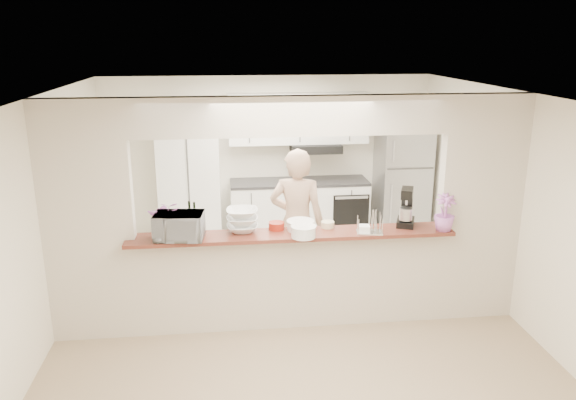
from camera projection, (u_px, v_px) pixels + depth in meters
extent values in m
plane|color=tan|center=(291.00, 324.00, 6.19)|extent=(6.00, 6.00, 0.00)
cube|color=beige|center=(278.00, 269.00, 7.67)|extent=(5.00, 2.90, 0.01)
cube|color=beige|center=(89.00, 224.00, 5.62)|extent=(0.90, 0.15, 2.50)
cube|color=beige|center=(479.00, 210.00, 6.07)|extent=(0.90, 0.15, 2.50)
cube|color=beige|center=(292.00, 116.00, 5.55)|extent=(3.20, 0.15, 0.40)
cube|color=beige|center=(291.00, 281.00, 6.05)|extent=(3.20, 0.15, 1.05)
cube|color=brown|center=(292.00, 235.00, 5.84)|extent=(3.40, 0.38, 0.04)
cube|color=white|center=(189.00, 177.00, 8.34)|extent=(0.90, 0.60, 2.10)
cube|color=white|center=(299.00, 211.00, 8.69)|extent=(2.10, 0.60, 0.90)
cube|color=#2B2B2E|center=(299.00, 182.00, 8.56)|extent=(2.10, 0.62, 0.04)
cube|color=white|center=(298.00, 118.00, 8.41)|extent=(2.10, 0.35, 0.75)
cube|color=black|center=(316.00, 148.00, 8.46)|extent=(0.75, 0.45, 0.12)
cube|color=black|center=(351.00, 212.00, 8.47)|extent=(0.55, 0.02, 0.55)
cube|color=#9C9CA0|center=(402.00, 184.00, 8.71)|extent=(0.75, 0.70, 1.70)
imported|color=pink|center=(165.00, 218.00, 5.74)|extent=(0.34, 0.30, 0.37)
cylinder|color=black|center=(190.00, 221.00, 5.80)|extent=(0.07, 0.07, 0.26)
cylinder|color=black|center=(189.00, 205.00, 5.75)|extent=(0.02, 0.02, 0.09)
cylinder|color=black|center=(195.00, 221.00, 5.81)|extent=(0.07, 0.07, 0.25)
cylinder|color=black|center=(194.00, 206.00, 5.76)|extent=(0.02, 0.02, 0.09)
imported|color=#9E9EA3|center=(179.00, 226.00, 5.63)|extent=(0.52, 0.38, 0.27)
imported|color=silver|center=(242.00, 221.00, 5.84)|extent=(0.34, 0.34, 0.24)
cylinder|color=white|center=(303.00, 232.00, 5.70)|extent=(0.25, 0.25, 0.11)
cylinder|color=white|center=(303.00, 226.00, 5.68)|extent=(0.26, 0.26, 0.01)
cylinder|color=white|center=(300.00, 226.00, 5.91)|extent=(0.28, 0.28, 0.09)
cylinder|color=white|center=(301.00, 221.00, 5.90)|extent=(0.30, 0.30, 0.01)
cylinder|color=maroon|center=(276.00, 226.00, 5.94)|extent=(0.17, 0.17, 0.08)
cylinder|color=beige|center=(328.00, 224.00, 6.00)|extent=(0.14, 0.14, 0.07)
cube|color=silver|center=(369.00, 232.00, 5.83)|extent=(0.29, 0.19, 0.02)
cube|color=white|center=(370.00, 229.00, 5.82)|extent=(0.13, 0.13, 0.07)
cube|color=black|center=(405.00, 222.00, 6.06)|extent=(0.27, 0.32, 0.07)
cube|color=black|center=(407.00, 203.00, 6.10)|extent=(0.15, 0.14, 0.30)
cube|color=black|center=(407.00, 193.00, 5.96)|extent=(0.20, 0.26, 0.10)
cylinder|color=#B7B7BC|center=(406.00, 214.00, 5.98)|extent=(0.14, 0.14, 0.13)
imported|color=#B36CCA|center=(445.00, 212.00, 5.87)|extent=(0.22, 0.22, 0.39)
imported|color=tan|center=(297.00, 223.00, 6.72)|extent=(0.75, 0.59, 1.80)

